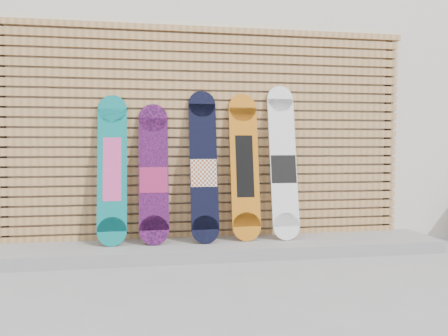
{
  "coord_description": "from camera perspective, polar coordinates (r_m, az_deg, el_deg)",
  "views": [
    {
      "loc": [
        -0.74,
        -3.55,
        1.08
      ],
      "look_at": [
        -0.03,
        0.75,
        0.85
      ],
      "focal_mm": 35.0,
      "sensor_mm": 36.0,
      "label": 1
    }
  ],
  "objects": [
    {
      "name": "snowboard_0",
      "position": [
        4.36,
        -14.4,
        -0.15
      ],
      "size": [
        0.28,
        0.31,
        1.46
      ],
      "color": "#0C7878",
      "rests_on": "concrete_step"
    },
    {
      "name": "snowboard_3",
      "position": [
        4.45,
        2.7,
        0.24
      ],
      "size": [
        0.29,
        0.3,
        1.49
      ],
      "color": "orange",
      "rests_on": "concrete_step"
    },
    {
      "name": "building",
      "position": [
        7.2,
        0.6,
        8.75
      ],
      "size": [
        12.0,
        5.0,
        3.6
      ],
      "primitive_type": "cube",
      "color": "silver",
      "rests_on": "ground"
    },
    {
      "name": "snowboard_4",
      "position": [
        4.54,
        7.73,
        0.7
      ],
      "size": [
        0.28,
        0.32,
        1.58
      ],
      "color": "white",
      "rests_on": "concrete_step"
    },
    {
      "name": "ground",
      "position": [
        3.79,
        2.33,
        -13.56
      ],
      "size": [
        80.0,
        80.0,
        0.0
      ],
      "primitive_type": "plane",
      "color": "gray",
      "rests_on": "ground"
    },
    {
      "name": "snowboard_2",
      "position": [
        4.35,
        -2.69,
        0.19
      ],
      "size": [
        0.28,
        0.35,
        1.52
      ],
      "color": "black",
      "rests_on": "concrete_step"
    },
    {
      "name": "snowboard_1",
      "position": [
        4.34,
        -9.18,
        -0.78
      ],
      "size": [
        0.29,
        0.33,
        1.37
      ],
      "color": "black",
      "rests_on": "concrete_step"
    },
    {
      "name": "concrete_step",
      "position": [
        4.39,
        -1.45,
        -10.41
      ],
      "size": [
        4.6,
        0.7,
        0.12
      ],
      "primitive_type": "cube",
      "color": "gray",
      "rests_on": "ground"
    },
    {
      "name": "slat_wall",
      "position": [
        4.56,
        -1.97,
        4.62
      ],
      "size": [
        4.26,
        0.08,
        2.29
      ],
      "color": "#B18049",
      "rests_on": "ground"
    }
  ]
}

